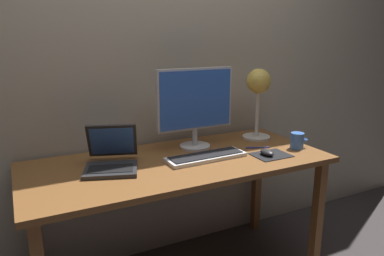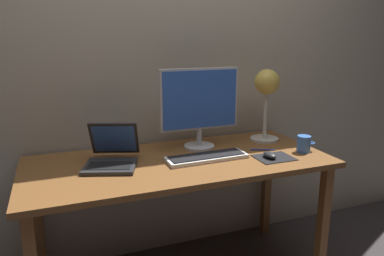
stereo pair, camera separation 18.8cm
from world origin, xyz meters
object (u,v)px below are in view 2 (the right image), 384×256
object	(u,v)px
keyboard_main	(207,157)
pen	(263,150)
mouse	(270,155)
monitor	(199,104)
laptop	(112,153)
coffee_mug	(304,144)
desk_lamp	(267,90)

from	to	relation	value
keyboard_main	pen	distance (m)	0.36
mouse	keyboard_main	bearing A→B (deg)	161.48
mouse	monitor	bearing A→B (deg)	131.92
laptop	pen	xyz separation A→B (m)	(0.84, -0.08, -0.05)
monitor	keyboard_main	size ratio (longest dim) A/B	1.05
laptop	keyboard_main	bearing A→B (deg)	-12.87
monitor	mouse	size ratio (longest dim) A/B	4.87
monitor	coffee_mug	bearing A→B (deg)	-28.47
desk_lamp	keyboard_main	bearing A→B (deg)	-156.75
keyboard_main	laptop	size ratio (longest dim) A/B	1.20
laptop	pen	world-z (taller)	laptop
keyboard_main	pen	size ratio (longest dim) A/B	3.17
monitor	laptop	bearing A→B (deg)	-169.45
laptop	pen	bearing A→B (deg)	-5.50
keyboard_main	pen	xyz separation A→B (m)	(0.36, 0.03, -0.01)
laptop	mouse	xyz separation A→B (m)	(0.80, -0.22, -0.04)
mouse	pen	world-z (taller)	mouse
desk_lamp	monitor	bearing A→B (deg)	-179.90
laptop	mouse	world-z (taller)	laptop
desk_lamp	coffee_mug	xyz separation A→B (m)	(0.08, -0.28, -0.27)
pen	laptop	bearing A→B (deg)	174.50
monitor	laptop	world-z (taller)	monitor
desk_lamp	pen	bearing A→B (deg)	-124.07
desk_lamp	mouse	distance (m)	0.46
monitor	laptop	distance (m)	0.57
coffee_mug	keyboard_main	bearing A→B (deg)	172.17
monitor	keyboard_main	xyz separation A→B (m)	(-0.04, -0.21, -0.25)
laptop	coffee_mug	size ratio (longest dim) A/B	3.34
mouse	laptop	bearing A→B (deg)	164.82
laptop	mouse	bearing A→B (deg)	-15.18
coffee_mug	pen	world-z (taller)	coffee_mug
keyboard_main	laptop	distance (m)	0.49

